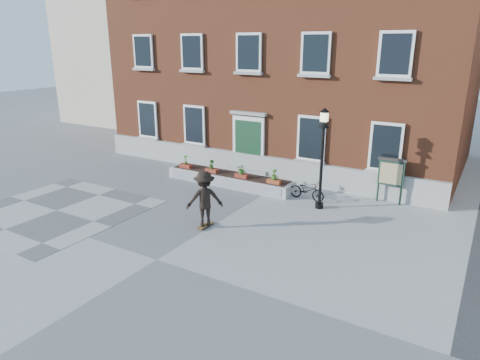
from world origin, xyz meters
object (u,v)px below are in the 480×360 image
Objects in this scene: bicycle at (307,190)px; lamp_post at (323,145)px; skateboarder at (205,199)px; notice_board at (391,173)px.

bicycle is 0.40× the size of lamp_post.
bicycle is 4.92m from skateboarder.
lamp_post is at bearing -137.93° from notice_board.
notice_board is (2.20, 1.98, -1.28)m from lamp_post.
skateboarder reaches higher than bicycle.
lamp_post is 3.22m from notice_board.
skateboarder is at bearing -130.47° from notice_board.
bicycle is 3.39m from notice_board.
notice_board is 0.91× the size of skateboarder.
lamp_post is 1.92× the size of skateboarder.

